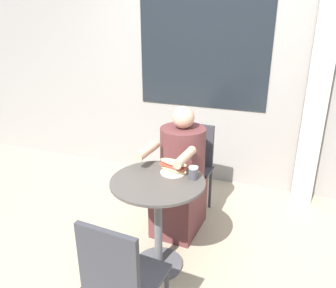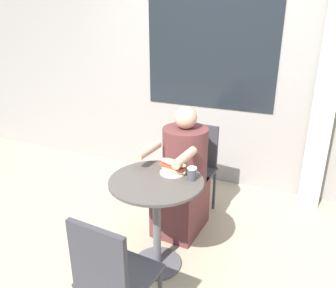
{
  "view_description": "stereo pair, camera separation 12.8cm",
  "coord_description": "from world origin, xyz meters",
  "px_view_note": "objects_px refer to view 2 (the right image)",
  "views": [
    {
      "loc": [
        0.8,
        -1.9,
        1.81
      ],
      "look_at": [
        0.0,
        0.2,
        0.94
      ],
      "focal_mm": 35.0,
      "sensor_mm": 36.0,
      "label": 1
    },
    {
      "loc": [
        0.92,
        -1.86,
        1.81
      ],
      "look_at": [
        0.0,
        0.2,
        0.94
      ],
      "focal_mm": 35.0,
      "sensor_mm": 36.0,
      "label": 2
    }
  ],
  "objects_px": {
    "seated_diner": "(183,180)",
    "diner_chair": "(197,161)",
    "drink_cup": "(192,174)",
    "cafe_table": "(157,204)",
    "empty_chair_across": "(110,274)",
    "sandwich_on_plate": "(173,167)"
  },
  "relations": [
    {
      "from": "diner_chair",
      "to": "seated_diner",
      "type": "height_order",
      "value": "seated_diner"
    },
    {
      "from": "sandwich_on_plate",
      "to": "drink_cup",
      "type": "distance_m",
      "value": 0.17
    },
    {
      "from": "drink_cup",
      "to": "empty_chair_across",
      "type": "bearing_deg",
      "value": -101.24
    },
    {
      "from": "cafe_table",
      "to": "empty_chair_across",
      "type": "bearing_deg",
      "value": -84.76
    },
    {
      "from": "cafe_table",
      "to": "empty_chair_across",
      "type": "relative_size",
      "value": 0.85
    },
    {
      "from": "empty_chair_across",
      "to": "diner_chair",
      "type": "bearing_deg",
      "value": 96.34
    },
    {
      "from": "cafe_table",
      "to": "diner_chair",
      "type": "bearing_deg",
      "value": 90.17
    },
    {
      "from": "cafe_table",
      "to": "diner_chair",
      "type": "height_order",
      "value": "diner_chair"
    },
    {
      "from": "seated_diner",
      "to": "drink_cup",
      "type": "bearing_deg",
      "value": 122.22
    },
    {
      "from": "seated_diner",
      "to": "empty_chair_across",
      "type": "distance_m",
      "value": 1.26
    },
    {
      "from": "cafe_table",
      "to": "seated_diner",
      "type": "bearing_deg",
      "value": 91.13
    },
    {
      "from": "seated_diner",
      "to": "sandwich_on_plate",
      "type": "height_order",
      "value": "seated_diner"
    },
    {
      "from": "seated_diner",
      "to": "drink_cup",
      "type": "height_order",
      "value": "seated_diner"
    },
    {
      "from": "seated_diner",
      "to": "empty_chair_across",
      "type": "height_order",
      "value": "seated_diner"
    },
    {
      "from": "sandwich_on_plate",
      "to": "drink_cup",
      "type": "relative_size",
      "value": 2.51
    },
    {
      "from": "cafe_table",
      "to": "seated_diner",
      "type": "height_order",
      "value": "seated_diner"
    },
    {
      "from": "seated_diner",
      "to": "empty_chair_across",
      "type": "xyz_separation_m",
      "value": [
        0.08,
        -1.26,
        0.04
      ]
    },
    {
      "from": "seated_diner",
      "to": "empty_chair_across",
      "type": "relative_size",
      "value": 1.31
    },
    {
      "from": "diner_chair",
      "to": "empty_chair_across",
      "type": "bearing_deg",
      "value": 95.86
    },
    {
      "from": "seated_diner",
      "to": "diner_chair",
      "type": "bearing_deg",
      "value": -87.86
    },
    {
      "from": "diner_chair",
      "to": "sandwich_on_plate",
      "type": "xyz_separation_m",
      "value": [
        0.07,
        -0.74,
        0.27
      ]
    },
    {
      "from": "empty_chair_across",
      "to": "drink_cup",
      "type": "height_order",
      "value": "empty_chair_across"
    }
  ]
}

